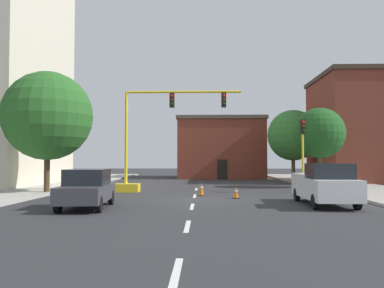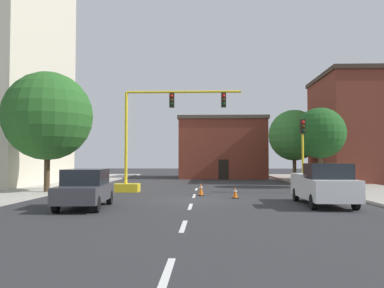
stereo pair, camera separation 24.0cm
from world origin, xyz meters
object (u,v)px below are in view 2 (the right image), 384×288
Objects in this scene: tree_right_far at (294,135)px; pickup_truck_white at (323,185)px; traffic_light_pole_right at (303,139)px; traffic_cone_roadside_a at (201,189)px; tree_left_near at (48,116)px; sedan_dark_gray_near_left at (85,188)px; traffic_signal_gantry at (142,159)px; traffic_cone_roadside_b at (235,193)px; tree_right_mid at (320,133)px.

tree_right_far reaches higher than pickup_truck_white.
traffic_light_pole_right is 6.15× the size of traffic_cone_roadside_a.
pickup_truck_white is at bearing -20.50° from tree_left_near.
tree_left_near is 9.65m from sedan_dark_gray_near_left.
tree_left_near is (-5.76, -1.80, 2.72)m from traffic_signal_gantry.
traffic_cone_roadside_b is at bearing -111.86° from tree_right_far.
tree_right_far is at bearing 45.66° from traffic_signal_gantry.
tree_left_near is at bearing -162.63° from traffic_signal_gantry.
tree_right_far is 19.59m from traffic_cone_roadside_b.
traffic_cone_roadside_b is (-3.94, 3.31, -0.66)m from pickup_truck_white.
pickup_truck_white is at bearing -98.59° from tree_right_far.
tree_right_far is 26.89m from sedan_dark_gray_near_left.
tree_right_far is (-0.12, 8.77, 0.37)m from tree_right_mid.
sedan_dark_gray_near_left reaches higher than traffic_cone_roadside_b.
traffic_cone_roadside_a is at bearing 51.78° from sedan_dark_gray_near_left.
tree_left_near is at bearing 159.50° from pickup_truck_white.
tree_left_near is at bearing 174.52° from traffic_cone_roadside_a.
tree_right_mid is 7.98× the size of traffic_cone_roadside_a.
traffic_signal_gantry reaches higher than sedan_dark_gray_near_left.
tree_right_mid is 12.17m from traffic_cone_roadside_b.
traffic_cone_roadside_b is at bearing -12.25° from tree_left_near.
pickup_truck_white is at bearing -95.89° from traffic_light_pole_right.
traffic_cone_roadside_a is (5.08, 6.45, -0.50)m from sedan_dark_gray_near_left.
traffic_light_pole_right is 0.62× the size of tree_left_near.
traffic_signal_gantry reaches higher than pickup_truck_white.
tree_right_mid reaches higher than sedan_dark_gray_near_left.
pickup_truck_white reaches higher than sedan_dark_gray_near_left.
traffic_cone_roadside_a reaches higher than traffic_cone_roadside_b.
tree_left_near is 1.09× the size of tree_right_far.
tree_right_far is (13.08, 13.38, 2.39)m from traffic_signal_gantry.
tree_right_mid reaches higher than traffic_cone_roadside_a.
traffic_light_pole_right is 14.76m from sedan_dark_gray_near_left.
tree_right_mid is 20.03m from tree_left_near.
traffic_signal_gantry is 1.80× the size of traffic_light_pole_right.
pickup_truck_white reaches higher than traffic_cone_roadside_a.
tree_left_near reaches higher than traffic_cone_roadside_b.
tree_left_near is (-18.96, -6.42, 0.71)m from tree_right_mid.
sedan_dark_gray_near_left is (-10.95, -1.53, -0.09)m from pickup_truck_white.
traffic_cone_roadside_b is (-4.67, -3.78, -3.22)m from traffic_light_pole_right.
tree_right_mid is 1.15× the size of pickup_truck_white.
sedan_dark_gray_near_left is at bearing -122.06° from tree_right_far.
tree_left_near is 24.20m from tree_right_far.
pickup_truck_white is 5.19m from traffic_cone_roadside_b.
traffic_signal_gantry is at bearing 17.37° from tree_left_near.
tree_right_far is 21.59m from pickup_truck_white.
traffic_cone_roadside_b is (-7.12, -17.73, -4.30)m from tree_right_far.
traffic_signal_gantry reaches higher than traffic_light_pole_right.
sedan_dark_gray_near_left is 5.91× the size of traffic_cone_roadside_a.
tree_right_far reaches higher than traffic_cone_roadside_b.
tree_right_mid is 12.38m from traffic_cone_roadside_a.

